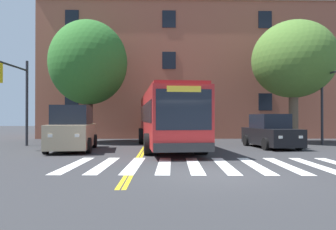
{
  "coord_description": "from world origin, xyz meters",
  "views": [
    {
      "loc": [
        -1.59,
        -9.77,
        1.7
      ],
      "look_at": [
        -1.28,
        7.98,
        1.86
      ],
      "focal_mm": 35.0,
      "sensor_mm": 36.0,
      "label": 1
    }
  ],
  "objects_px": {
    "car_tan_near_lane": "(73,129)",
    "traffic_light_near_corner": "(333,92)",
    "street_tree_curbside_small": "(88,63)",
    "traffic_light_far_corner": "(15,88)",
    "city_bus": "(166,117)",
    "street_tree_curbside_large": "(293,60)",
    "car_black_far_lane": "(270,133)",
    "car_red_behind_bus": "(179,128)"
  },
  "relations": [
    {
      "from": "car_red_behind_bus",
      "to": "traffic_light_near_corner",
      "type": "relative_size",
      "value": 1.03
    },
    {
      "from": "traffic_light_near_corner",
      "to": "traffic_light_far_corner",
      "type": "distance_m",
      "value": 18.5
    },
    {
      "from": "car_black_far_lane",
      "to": "traffic_light_far_corner",
      "type": "xyz_separation_m",
      "value": [
        -14.52,
        0.05,
        2.55
      ]
    },
    {
      "from": "car_tan_near_lane",
      "to": "traffic_light_far_corner",
      "type": "height_order",
      "value": "traffic_light_far_corner"
    },
    {
      "from": "car_tan_near_lane",
      "to": "street_tree_curbside_large",
      "type": "relative_size",
      "value": 0.62
    },
    {
      "from": "car_tan_near_lane",
      "to": "traffic_light_near_corner",
      "type": "bearing_deg",
      "value": 8.06
    },
    {
      "from": "city_bus",
      "to": "traffic_light_near_corner",
      "type": "bearing_deg",
      "value": 2.66
    },
    {
      "from": "traffic_light_far_corner",
      "to": "car_red_behind_bus",
      "type": "bearing_deg",
      "value": 40.3
    },
    {
      "from": "traffic_light_near_corner",
      "to": "street_tree_curbside_small",
      "type": "distance_m",
      "value": 15.8
    },
    {
      "from": "car_red_behind_bus",
      "to": "traffic_light_near_corner",
      "type": "distance_m",
      "value": 11.89
    },
    {
      "from": "city_bus",
      "to": "traffic_light_far_corner",
      "type": "xyz_separation_m",
      "value": [
        -8.56,
        -0.11,
        1.68
      ]
    },
    {
      "from": "car_black_far_lane",
      "to": "traffic_light_far_corner",
      "type": "height_order",
      "value": "traffic_light_far_corner"
    },
    {
      "from": "traffic_light_far_corner",
      "to": "car_tan_near_lane",
      "type": "bearing_deg",
      "value": -22.78
    },
    {
      "from": "city_bus",
      "to": "car_red_behind_bus",
      "type": "xyz_separation_m",
      "value": [
        1.18,
        8.15,
        -0.87
      ]
    },
    {
      "from": "street_tree_curbside_large",
      "to": "traffic_light_far_corner",
      "type": "bearing_deg",
      "value": -170.28
    },
    {
      "from": "car_tan_near_lane",
      "to": "traffic_light_near_corner",
      "type": "height_order",
      "value": "traffic_light_near_corner"
    },
    {
      "from": "car_black_far_lane",
      "to": "street_tree_curbside_small",
      "type": "bearing_deg",
      "value": 160.53
    },
    {
      "from": "car_red_behind_bus",
      "to": "street_tree_curbside_small",
      "type": "xyz_separation_m",
      "value": [
        -6.52,
        -4.32,
        4.63
      ]
    },
    {
      "from": "street_tree_curbside_large",
      "to": "street_tree_curbside_small",
      "type": "relative_size",
      "value": 0.97
    },
    {
      "from": "car_red_behind_bus",
      "to": "traffic_light_near_corner",
      "type": "xyz_separation_m",
      "value": [
        8.75,
        -7.69,
        2.38
      ]
    },
    {
      "from": "traffic_light_far_corner",
      "to": "street_tree_curbside_small",
      "type": "height_order",
      "value": "street_tree_curbside_small"
    },
    {
      "from": "city_bus",
      "to": "street_tree_curbside_large",
      "type": "bearing_deg",
      "value": 18.34
    },
    {
      "from": "car_tan_near_lane",
      "to": "car_black_far_lane",
      "type": "height_order",
      "value": "car_tan_near_lane"
    },
    {
      "from": "street_tree_curbside_small",
      "to": "car_tan_near_lane",
      "type": "bearing_deg",
      "value": -85.49
    },
    {
      "from": "car_tan_near_lane",
      "to": "street_tree_curbside_large",
      "type": "height_order",
      "value": "street_tree_curbside_large"
    },
    {
      "from": "car_red_behind_bus",
      "to": "traffic_light_far_corner",
      "type": "relative_size",
      "value": 0.95
    },
    {
      "from": "car_red_behind_bus",
      "to": "traffic_light_far_corner",
      "type": "xyz_separation_m",
      "value": [
        -9.74,
        -8.26,
        2.55
      ]
    },
    {
      "from": "traffic_light_near_corner",
      "to": "traffic_light_far_corner",
      "type": "relative_size",
      "value": 0.92
    },
    {
      "from": "street_tree_curbside_large",
      "to": "street_tree_curbside_small",
      "type": "bearing_deg",
      "value": 175.8
    },
    {
      "from": "street_tree_curbside_large",
      "to": "car_tan_near_lane",
      "type": "bearing_deg",
      "value": -161.61
    },
    {
      "from": "traffic_light_far_corner",
      "to": "street_tree_curbside_small",
      "type": "distance_m",
      "value": 5.5
    },
    {
      "from": "city_bus",
      "to": "traffic_light_near_corner",
      "type": "xyz_separation_m",
      "value": [
        9.93,
        0.46,
        1.51
      ]
    },
    {
      "from": "traffic_light_near_corner",
      "to": "street_tree_curbside_large",
      "type": "height_order",
      "value": "street_tree_curbside_large"
    },
    {
      "from": "traffic_light_near_corner",
      "to": "car_black_far_lane",
      "type": "bearing_deg",
      "value": -171.12
    },
    {
      "from": "traffic_light_near_corner",
      "to": "traffic_light_far_corner",
      "type": "xyz_separation_m",
      "value": [
        -18.49,
        -0.57,
        0.18
      ]
    },
    {
      "from": "city_bus",
      "to": "traffic_light_far_corner",
      "type": "distance_m",
      "value": 8.73
    },
    {
      "from": "city_bus",
      "to": "car_black_far_lane",
      "type": "height_order",
      "value": "city_bus"
    },
    {
      "from": "street_tree_curbside_small",
      "to": "street_tree_curbside_large",
      "type": "bearing_deg",
      "value": -4.2
    },
    {
      "from": "car_black_far_lane",
      "to": "car_red_behind_bus",
      "type": "relative_size",
      "value": 0.97
    },
    {
      "from": "city_bus",
      "to": "traffic_light_near_corner",
      "type": "relative_size",
      "value": 2.55
    },
    {
      "from": "traffic_light_near_corner",
      "to": "street_tree_curbside_small",
      "type": "xyz_separation_m",
      "value": [
        -15.27,
        3.37,
        2.25
      ]
    },
    {
      "from": "street_tree_curbside_small",
      "to": "car_black_far_lane",
      "type": "bearing_deg",
      "value": -19.47
    }
  ]
}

